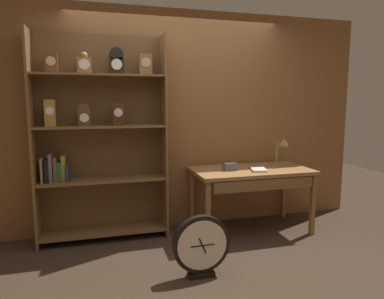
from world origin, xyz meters
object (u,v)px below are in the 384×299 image
(desk_lamp, at_px, (281,149))
(open_repair_manual, at_px, (259,170))
(workbench, at_px, (252,176))
(round_clock_large, at_px, (201,246))
(bookshelf, at_px, (99,137))
(toolbox_small, at_px, (230,167))

(desk_lamp, distance_m, open_repair_manual, 0.47)
(workbench, xyz_separation_m, open_repair_manual, (0.03, -0.10, 0.09))
(workbench, bearing_deg, round_clock_large, -135.23)
(bookshelf, bearing_deg, open_repair_manual, -11.77)
(desk_lamp, distance_m, toolbox_small, 0.71)
(bookshelf, bearing_deg, workbench, -8.62)
(desk_lamp, bearing_deg, open_repair_manual, -155.05)
(toolbox_small, height_order, round_clock_large, toolbox_small)
(bookshelf, xyz_separation_m, workbench, (1.71, -0.26, -0.48))
(desk_lamp, bearing_deg, workbench, -169.88)
(desk_lamp, relative_size, round_clock_large, 0.66)
(workbench, distance_m, open_repair_manual, 0.14)
(desk_lamp, bearing_deg, round_clock_large, -143.79)
(bookshelf, distance_m, round_clock_large, 1.65)
(bookshelf, distance_m, workbench, 1.79)
(workbench, distance_m, toolbox_small, 0.30)
(bookshelf, relative_size, open_repair_manual, 10.26)
(toolbox_small, relative_size, round_clock_large, 0.27)
(open_repair_manual, bearing_deg, round_clock_large, -123.27)
(desk_lamp, height_order, toolbox_small, desk_lamp)
(toolbox_small, bearing_deg, workbench, -4.11)
(workbench, height_order, desk_lamp, desk_lamp)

